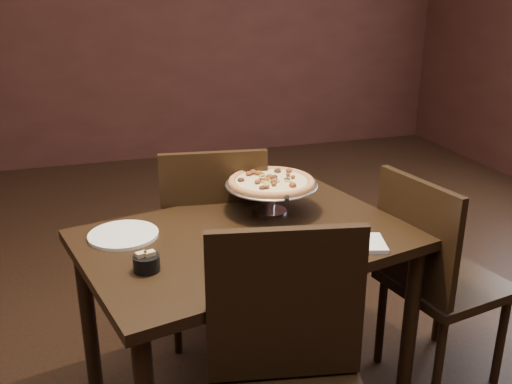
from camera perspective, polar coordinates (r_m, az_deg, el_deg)
name	(u,v)px	position (r m, az deg, el deg)	size (l,w,h in m)	color
room	(270,47)	(2.05, 1.39, 14.25)	(6.04, 7.04, 2.84)	black
dining_table	(247,259)	(2.15, -0.87, -6.69)	(1.33, 1.03, 0.74)	black
pizza_stand	(271,182)	(2.27, 1.55, 0.97)	(0.37, 0.37, 0.15)	silver
parmesan_shaker	(221,251)	(1.87, -3.50, -5.92)	(0.06, 0.06, 0.11)	#F2EDBC
pepper_flake_shaker	(238,251)	(1.88, -1.77, -5.87)	(0.06, 0.06, 0.10)	maroon
packet_caddy	(146,263)	(1.88, -10.90, -6.94)	(0.09, 0.09, 0.07)	black
napkin_stack	(363,243)	(2.06, 10.69, -5.06)	(0.15, 0.15, 0.02)	silver
plate_left	(123,235)	(2.15, -13.12, -4.19)	(0.26, 0.26, 0.01)	white
plate_near	(300,267)	(1.87, 4.47, -7.46)	(0.25, 0.25, 0.01)	white
serving_spatula	(287,196)	(2.13, 3.10, -0.45)	(0.14, 0.14, 0.02)	silver
chair_far	(213,237)	(2.61, -4.33, -4.47)	(0.51, 0.51, 0.96)	black
chair_side	(434,273)	(2.45, 17.36, -7.76)	(0.50, 0.50, 0.92)	black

